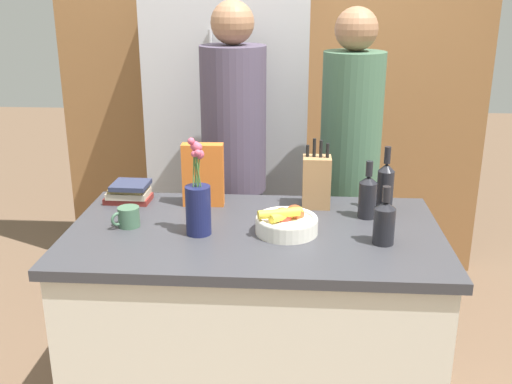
# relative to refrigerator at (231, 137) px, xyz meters

# --- Properties ---
(kitchen_island) EXTENTS (1.46, 0.83, 0.90)m
(kitchen_island) POSITION_rel_refrigerator_xyz_m (0.22, -1.25, -0.52)
(kitchen_island) COLOR silver
(kitchen_island) RESTS_ON ground_plane
(back_wall_wood) EXTENTS (2.66, 0.12, 2.60)m
(back_wall_wood) POSITION_rel_refrigerator_xyz_m (0.22, 0.36, 0.33)
(back_wall_wood) COLOR olive
(back_wall_wood) RESTS_ON ground_plane
(refrigerator) EXTENTS (0.88, 0.63, 1.94)m
(refrigerator) POSITION_rel_refrigerator_xyz_m (0.00, 0.00, 0.00)
(refrigerator) COLOR #B7B7BC
(refrigerator) RESTS_ON ground_plane
(fruit_bowl) EXTENTS (0.24, 0.24, 0.11)m
(fruit_bowl) POSITION_rel_refrigerator_xyz_m (0.35, -1.27, -0.02)
(fruit_bowl) COLOR silver
(fruit_bowl) RESTS_ON kitchen_island
(knife_block) EXTENTS (0.12, 0.10, 0.30)m
(knife_block) POSITION_rel_refrigerator_xyz_m (0.47, -0.97, 0.05)
(knife_block) COLOR #A87A4C
(knife_block) RESTS_ON kitchen_island
(flower_vase) EXTENTS (0.10, 0.10, 0.38)m
(flower_vase) POSITION_rel_refrigerator_xyz_m (0.01, -1.30, 0.05)
(flower_vase) COLOR #191E4C
(flower_vase) RESTS_ON kitchen_island
(cereal_box) EXTENTS (0.18, 0.07, 0.27)m
(cereal_box) POSITION_rel_refrigerator_xyz_m (-0.02, -0.98, 0.07)
(cereal_box) COLOR orange
(cereal_box) RESTS_ON kitchen_island
(coffee_mug) EXTENTS (0.10, 0.10, 0.08)m
(coffee_mug) POSITION_rel_refrigerator_xyz_m (-0.28, -1.25, -0.03)
(coffee_mug) COLOR #42664C
(coffee_mug) RESTS_ON kitchen_island
(book_stack) EXTENTS (0.20, 0.15, 0.09)m
(book_stack) POSITION_rel_refrigerator_xyz_m (-0.35, -0.96, -0.03)
(book_stack) COLOR maroon
(book_stack) RESTS_ON kitchen_island
(bottle_oil) EXTENTS (0.08, 0.08, 0.22)m
(bottle_oil) POSITION_rel_refrigerator_xyz_m (0.71, -1.35, 0.02)
(bottle_oil) COLOR black
(bottle_oil) RESTS_ON kitchen_island
(bottle_vinegar) EXTENTS (0.07, 0.07, 0.24)m
(bottle_vinegar) POSITION_rel_refrigerator_xyz_m (0.68, -1.08, 0.03)
(bottle_vinegar) COLOR black
(bottle_vinegar) RESTS_ON kitchen_island
(bottle_wine) EXTENTS (0.07, 0.07, 0.28)m
(bottle_wine) POSITION_rel_refrigerator_xyz_m (0.76, -0.99, 0.04)
(bottle_wine) COLOR black
(bottle_wine) RESTS_ON kitchen_island
(person_at_sink) EXTENTS (0.32, 0.32, 1.75)m
(person_at_sink) POSITION_rel_refrigerator_xyz_m (0.08, -0.57, 0.02)
(person_at_sink) COLOR #383842
(person_at_sink) RESTS_ON ground_plane
(person_in_blue) EXTENTS (0.29, 0.29, 1.72)m
(person_in_blue) POSITION_rel_refrigerator_xyz_m (0.64, -0.56, 0.01)
(person_in_blue) COLOR #383842
(person_in_blue) RESTS_ON ground_plane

